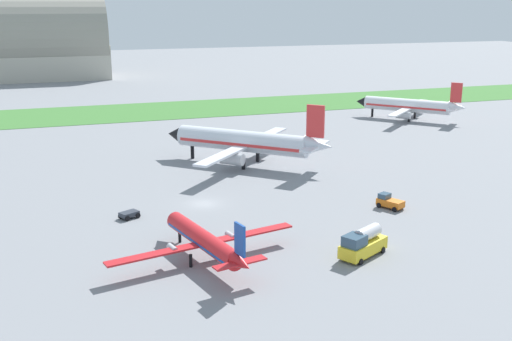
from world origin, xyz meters
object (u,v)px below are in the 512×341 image
(airplane_midfield_jet, at_px, (245,142))
(fuel_truck_near_gate, at_px, (363,243))
(airplane_parked_jet_far, at_px, (409,106))
(airplane_foreground_turboprop, at_px, (204,240))
(pushback_tug_midfield, at_px, (389,202))
(baggage_cart_by_runway, at_px, (129,214))

(airplane_midfield_jet, height_order, fuel_truck_near_gate, airplane_midfield_jet)
(fuel_truck_near_gate, bearing_deg, airplane_parked_jet_far, -154.15)
(airplane_midfield_jet, bearing_deg, airplane_parked_jet_far, -107.13)
(airplane_foreground_turboprop, distance_m, pushback_tug_midfield, 30.32)
(airplane_midfield_jet, height_order, baggage_cart_by_runway, airplane_midfield_jet)
(airplane_foreground_turboprop, relative_size, airplane_midfield_jet, 0.86)
(baggage_cart_by_runway, bearing_deg, airplane_midfield_jet, 15.45)
(airplane_midfield_jet, xyz_separation_m, baggage_cart_by_runway, (-23.19, -21.79, -3.54))
(baggage_cart_by_runway, bearing_deg, airplane_foreground_turboprop, -98.48)
(airplane_parked_jet_far, distance_m, fuel_truck_near_gate, 87.43)
(fuel_truck_near_gate, relative_size, pushback_tug_midfield, 1.70)
(airplane_foreground_turboprop, distance_m, airplane_parked_jet_far, 95.14)
(airplane_midfield_jet, relative_size, airplane_parked_jet_far, 1.16)
(airplane_parked_jet_far, bearing_deg, baggage_cart_by_runway, 82.46)
(airplane_foreground_turboprop, xyz_separation_m, airplane_midfield_jet, (17.26, 38.73, 1.65))
(fuel_truck_near_gate, height_order, baggage_cart_by_runway, fuel_truck_near_gate)
(airplane_midfield_jet, distance_m, airplane_parked_jet_far, 57.77)
(airplane_parked_jet_far, relative_size, pushback_tug_midfield, 5.55)
(airplane_foreground_turboprop, bearing_deg, airplane_midfield_jet, -36.70)
(baggage_cart_by_runway, bearing_deg, airplane_parked_jet_far, 6.32)
(pushback_tug_midfield, xyz_separation_m, baggage_cart_by_runway, (-34.67, 7.39, -0.34))
(pushback_tug_midfield, bearing_deg, airplane_midfield_jet, -5.32)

